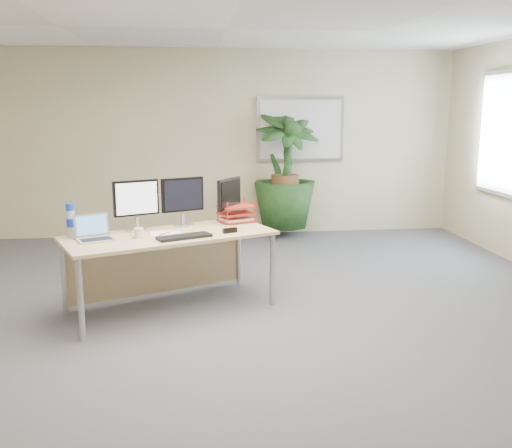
{
  "coord_description": "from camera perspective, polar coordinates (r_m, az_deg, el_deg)",
  "views": [
    {
      "loc": [
        -0.44,
        -4.41,
        1.87
      ],
      "look_at": [
        0.12,
        0.35,
        0.89
      ],
      "focal_mm": 40.0,
      "sensor_mm": 36.0,
      "label": 1
    }
  ],
  "objects": [
    {
      "name": "letter_tray",
      "position": [
        5.78,
        -1.97,
        0.92
      ],
      "size": [
        0.41,
        0.37,
        0.16
      ],
      "color": "#AE2215",
      "rests_on": "desk"
    },
    {
      "name": "water_bottle",
      "position": [
        5.35,
        -18.04,
        0.29
      ],
      "size": [
        0.08,
        0.08,
        0.31
      ],
      "color": "silver",
      "rests_on": "desk"
    },
    {
      "name": "monitor_left",
      "position": [
        5.44,
        -11.88,
        2.17
      ],
      "size": [
        0.41,
        0.2,
        0.48
      ],
      "color": "#ACACB0",
      "rests_on": "desk"
    },
    {
      "name": "floor_plant",
      "position": [
        8.3,
        2.91,
        3.81
      ],
      "size": [
        1.03,
        1.03,
        1.5
      ],
      "primitive_type": "imported",
      "rotation": [
        0.0,
        0.0,
        0.26
      ],
      "color": "#143312",
      "rests_on": "floor"
    },
    {
      "name": "whiteboard",
      "position": [
        8.54,
        4.45,
        9.4
      ],
      "size": [
        1.3,
        0.04,
        0.95
      ],
      "color": "#A4A4A8",
      "rests_on": "back_wall"
    },
    {
      "name": "yellow_highlighter",
      "position": [
        5.32,
        -6.43,
        -0.81
      ],
      "size": [
        0.11,
        0.06,
        0.01
      ],
      "primitive_type": "cylinder",
      "rotation": [
        0.0,
        1.57,
        0.39
      ],
      "color": "yellow",
      "rests_on": "desk"
    },
    {
      "name": "window",
      "position": [
        7.77,
        23.77,
        8.25
      ],
      "size": [
        0.04,
        1.3,
        1.55
      ],
      "color": "#A4A4A8",
      "rests_on": "right_wall"
    },
    {
      "name": "spiral_notebook",
      "position": [
        5.29,
        -9.05,
        -0.96
      ],
      "size": [
        0.28,
        0.22,
        0.01
      ],
      "primitive_type": "cube",
      "rotation": [
        0.0,
        0.0,
        0.09
      ],
      "color": "silver",
      "rests_on": "desk"
    },
    {
      "name": "stapler",
      "position": [
        5.29,
        -2.63,
        -0.64
      ],
      "size": [
        0.14,
        0.09,
        0.05
      ],
      "primitive_type": "cube",
      "rotation": [
        0.0,
        0.0,
        0.39
      ],
      "color": "black",
      "rests_on": "desk"
    },
    {
      "name": "laptop",
      "position": [
        5.21,
        -15.91,
        -0.89
      ],
      "size": [
        0.38,
        0.36,
        0.22
      ],
      "color": "silver",
      "rests_on": "desk"
    },
    {
      "name": "desk",
      "position": [
        5.43,
        -9.02,
        -2.35
      ],
      "size": [
        2.06,
        1.46,
        0.73
      ],
      "color": "tan",
      "rests_on": "floor"
    },
    {
      "name": "keyboard",
      "position": [
        5.11,
        -7.19,
        -1.27
      ],
      "size": [
        0.51,
        0.33,
        0.03
      ],
      "primitive_type": "cube",
      "rotation": [
        0.0,
        0.0,
        0.39
      ],
      "color": "black",
      "rests_on": "desk"
    },
    {
      "name": "monitor_dark",
      "position": [
        5.74,
        -2.68,
        2.69
      ],
      "size": [
        0.26,
        0.35,
        0.45
      ],
      "color": "#ACACB0",
      "rests_on": "desk"
    },
    {
      "name": "floor",
      "position": [
        4.81,
        -0.95,
        -11.32
      ],
      "size": [
        8.0,
        8.0,
        0.0
      ],
      "primitive_type": "plane",
      "color": "#444348",
      "rests_on": "ground"
    },
    {
      "name": "back_wall",
      "position": [
        8.44,
        -3.72,
        8.03
      ],
      "size": [
        7.0,
        0.04,
        2.7
      ],
      "primitive_type": "cube",
      "color": "tan",
      "rests_on": "floor"
    },
    {
      "name": "orange_pen",
      "position": [
        5.25,
        -9.11,
        -0.92
      ],
      "size": [
        0.1,
        0.12,
        0.01
      ],
      "primitive_type": "cylinder",
      "rotation": [
        0.0,
        1.57,
        0.9
      ],
      "color": "#E44719",
      "rests_on": "spiral_notebook"
    },
    {
      "name": "monitor_right",
      "position": [
        5.6,
        -7.34,
        2.56
      ],
      "size": [
        0.41,
        0.2,
        0.47
      ],
      "color": "#ACACB0",
      "rests_on": "desk"
    },
    {
      "name": "coffee_mug",
      "position": [
        5.17,
        -11.65,
        -0.89
      ],
      "size": [
        0.12,
        0.08,
        0.09
      ],
      "color": "silver",
      "rests_on": "desk"
    }
  ]
}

